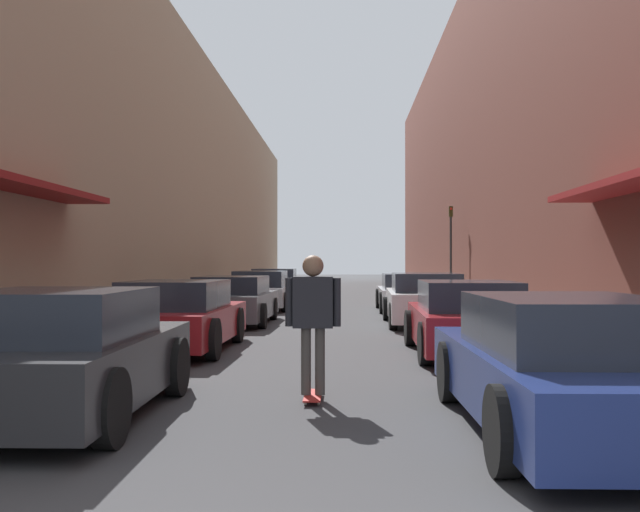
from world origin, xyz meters
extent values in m
plane|color=#38383A|center=(0.00, 23.31, 0.00)|extent=(128.19, 128.19, 0.00)
cube|color=gray|center=(-4.52, 29.13, 0.06)|extent=(1.80, 58.27, 0.12)
cube|color=gray|center=(4.52, 29.13, 0.06)|extent=(1.80, 58.27, 0.12)
cube|color=tan|center=(-7.42, 29.13, 5.13)|extent=(4.00, 58.27, 10.26)
cube|color=maroon|center=(-5.02, 10.20, 2.90)|extent=(1.00, 4.80, 0.12)
cube|color=brown|center=(7.42, 29.13, 6.72)|extent=(4.00, 58.27, 13.43)
cube|color=maroon|center=(5.02, 10.20, 2.90)|extent=(1.00, 4.80, 0.12)
cube|color=#232326|center=(-2.58, 5.34, 0.52)|extent=(1.92, 3.97, 0.65)
cube|color=#232833|center=(-2.58, 5.14, 1.10)|extent=(1.67, 2.07, 0.50)
cylinder|color=black|center=(-3.49, 6.56, 0.36)|extent=(0.18, 0.71, 0.71)
cylinder|color=black|center=(-1.66, 6.56, 0.36)|extent=(0.18, 0.71, 0.71)
cylinder|color=black|center=(-1.66, 4.11, 0.36)|extent=(0.18, 0.71, 0.71)
cube|color=maroon|center=(-2.68, 10.96, 0.49)|extent=(1.88, 4.33, 0.60)
cube|color=#232833|center=(-2.68, 10.74, 1.04)|extent=(1.63, 2.26, 0.50)
cylinder|color=black|center=(-3.56, 12.29, 0.35)|extent=(0.18, 0.71, 0.71)
cylinder|color=black|center=(-1.79, 12.29, 0.35)|extent=(0.18, 0.71, 0.71)
cylinder|color=black|center=(-3.56, 9.63, 0.35)|extent=(0.18, 0.71, 0.71)
cylinder|color=black|center=(-1.79, 9.63, 0.35)|extent=(0.18, 0.71, 0.71)
cube|color=#515459|center=(-2.56, 16.59, 0.49)|extent=(1.98, 4.34, 0.64)
cube|color=#232833|center=(-2.56, 16.37, 1.03)|extent=(1.71, 2.27, 0.44)
cylinder|color=black|center=(-3.49, 17.92, 0.31)|extent=(0.18, 0.62, 0.62)
cylinder|color=black|center=(-1.64, 17.92, 0.31)|extent=(0.18, 0.62, 0.62)
cylinder|color=black|center=(-3.49, 15.25, 0.31)|extent=(0.18, 0.62, 0.62)
cylinder|color=black|center=(-1.64, 15.25, 0.31)|extent=(0.18, 0.62, 0.62)
cube|color=#B7B7BC|center=(-2.50, 22.27, 0.48)|extent=(1.88, 4.27, 0.61)
cube|color=#232833|center=(-2.50, 22.06, 1.05)|extent=(1.65, 2.23, 0.54)
cylinder|color=black|center=(-3.41, 23.59, 0.32)|extent=(0.18, 0.65, 0.65)
cylinder|color=black|center=(-1.59, 23.59, 0.32)|extent=(0.18, 0.65, 0.65)
cylinder|color=black|center=(-3.41, 20.95, 0.32)|extent=(0.18, 0.65, 0.65)
cylinder|color=black|center=(-1.59, 20.95, 0.32)|extent=(0.18, 0.65, 0.65)
cube|color=#B7B7BC|center=(-2.58, 27.93, 0.52)|extent=(2.01, 4.47, 0.70)
cube|color=#232833|center=(-2.58, 27.71, 1.10)|extent=(1.74, 2.33, 0.47)
cylinder|color=black|center=(-3.53, 29.31, 0.31)|extent=(0.18, 0.62, 0.62)
cylinder|color=black|center=(-1.64, 29.31, 0.31)|extent=(0.18, 0.62, 0.62)
cylinder|color=black|center=(-3.53, 26.55, 0.31)|extent=(0.18, 0.62, 0.62)
cylinder|color=black|center=(-1.64, 26.55, 0.31)|extent=(0.18, 0.62, 0.62)
cube|color=navy|center=(2.48, 4.87, 0.50)|extent=(1.86, 4.69, 0.61)
cube|color=#232833|center=(2.48, 4.64, 1.06)|extent=(1.62, 2.45, 0.52)
cylinder|color=black|center=(1.60, 6.32, 0.35)|extent=(0.18, 0.70, 0.70)
cylinder|color=black|center=(3.36, 6.32, 0.35)|extent=(0.18, 0.70, 0.70)
cylinder|color=black|center=(1.60, 3.42, 0.35)|extent=(0.18, 0.70, 0.70)
cube|color=maroon|center=(2.51, 10.55, 0.50)|extent=(1.87, 4.29, 0.62)
cube|color=#232833|center=(2.51, 10.34, 1.06)|extent=(1.61, 2.24, 0.49)
cylinder|color=black|center=(1.65, 11.86, 0.35)|extent=(0.18, 0.69, 0.69)
cylinder|color=black|center=(3.38, 11.86, 0.35)|extent=(0.18, 0.69, 0.69)
cylinder|color=black|center=(1.65, 9.23, 0.35)|extent=(0.18, 0.69, 0.69)
cylinder|color=black|center=(3.38, 9.23, 0.35)|extent=(0.18, 0.69, 0.69)
cube|color=silver|center=(2.45, 16.50, 0.53)|extent=(1.99, 4.53, 0.70)
cube|color=#232833|center=(2.45, 16.27, 1.11)|extent=(1.70, 2.37, 0.46)
cylinder|color=black|center=(1.53, 17.89, 0.33)|extent=(0.18, 0.66, 0.66)
cylinder|color=black|center=(3.36, 17.89, 0.33)|extent=(0.18, 0.66, 0.66)
cylinder|color=black|center=(1.53, 15.11, 0.33)|extent=(0.18, 0.66, 0.66)
cylinder|color=black|center=(3.36, 15.11, 0.33)|extent=(0.18, 0.66, 0.66)
cube|color=#B7B7BC|center=(2.48, 21.74, 0.47)|extent=(1.93, 4.43, 0.56)
cube|color=#232833|center=(2.48, 21.52, 0.99)|extent=(1.69, 2.31, 0.48)
cylinder|color=black|center=(1.55, 23.11, 0.34)|extent=(0.18, 0.68, 0.68)
cylinder|color=black|center=(3.42, 23.11, 0.34)|extent=(0.18, 0.68, 0.68)
cylinder|color=black|center=(1.55, 20.37, 0.34)|extent=(0.18, 0.68, 0.68)
cylinder|color=black|center=(3.42, 20.37, 0.34)|extent=(0.18, 0.68, 0.68)
cube|color=#B2231E|center=(0.01, 6.32, 0.07)|extent=(0.20, 0.78, 0.02)
cylinder|color=beige|center=(-0.06, 6.57, 0.03)|extent=(0.03, 0.06, 0.06)
cylinder|color=beige|center=(0.09, 6.57, 0.03)|extent=(0.03, 0.06, 0.06)
cylinder|color=beige|center=(-0.06, 6.07, 0.03)|extent=(0.03, 0.06, 0.06)
cylinder|color=beige|center=(0.09, 6.07, 0.03)|extent=(0.03, 0.06, 0.06)
cylinder|color=#47423D|center=(-0.07, 6.32, 0.47)|extent=(0.12, 0.12, 0.79)
cylinder|color=#47423D|center=(0.10, 6.32, 0.47)|extent=(0.12, 0.12, 0.79)
cube|color=#232328|center=(0.01, 6.32, 1.16)|extent=(0.47, 0.21, 0.60)
sphere|color=#8C664C|center=(0.01, 6.32, 1.59)|extent=(0.25, 0.25, 0.25)
cylinder|color=#232328|center=(-0.27, 6.32, 1.16)|extent=(0.09, 0.09, 0.57)
cylinder|color=#232328|center=(0.30, 6.32, 1.16)|extent=(0.09, 0.09, 0.57)
cylinder|color=#2D2D2D|center=(4.89, 28.55, 2.06)|extent=(0.10, 0.10, 3.88)
cube|color=#332D0F|center=(4.89, 28.55, 3.78)|extent=(0.16, 0.16, 0.45)
sphere|color=red|center=(4.89, 28.47, 3.89)|extent=(0.11, 0.11, 0.11)
camera|label=1|loc=(0.40, -2.06, 1.64)|focal=40.00mm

